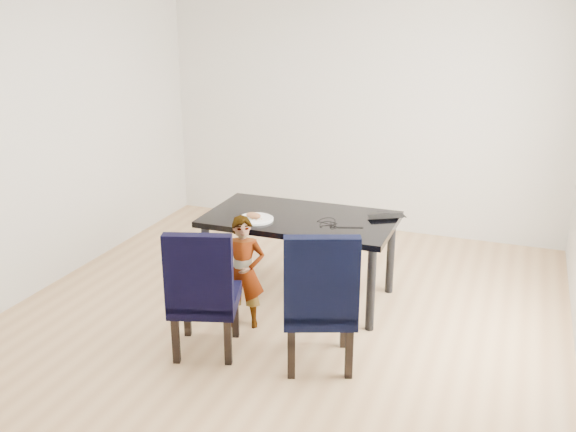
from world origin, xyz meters
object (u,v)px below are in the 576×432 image
at_px(laptop, 385,216).
at_px(child, 244,273).
at_px(plate, 255,219).
at_px(dining_table, 300,257).
at_px(chair_left, 205,289).
at_px(chair_right, 319,296).

bearing_deg(laptop, child, 14.05).
distance_m(plate, laptop, 1.10).
height_order(dining_table, child, child).
bearing_deg(plate, chair_left, -92.09).
relative_size(child, plate, 3.05).
height_order(child, laptop, child).
bearing_deg(chair_right, laptop, 60.19).
bearing_deg(chair_right, child, 135.98).
relative_size(plate, laptop, 0.97).
relative_size(chair_right, child, 1.14).
relative_size(chair_left, chair_right, 0.95).
bearing_deg(child, chair_right, -43.23).
height_order(chair_left, child, chair_left).
bearing_deg(dining_table, child, -110.49).
relative_size(chair_left, plate, 3.28).
xyz_separation_m(chair_left, laptop, (1.03, 1.34, 0.26)).
relative_size(chair_left, child, 1.08).
xyz_separation_m(dining_table, child, (-0.24, -0.65, 0.09)).
bearing_deg(laptop, chair_left, 22.24).
bearing_deg(laptop, plate, -5.19).
distance_m(chair_right, laptop, 1.25).
xyz_separation_m(chair_right, child, (-0.73, 0.31, -0.06)).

